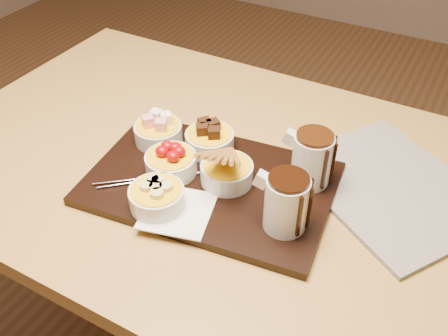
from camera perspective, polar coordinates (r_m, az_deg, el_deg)
The scene contains 12 objects.
dining_table at distance 1.09m, azimuth -1.43°, elevation -3.08°, with size 1.20×0.80×0.75m.
serving_board at distance 0.96m, azimuth -1.57°, elevation -1.78°, with size 0.46×0.30×0.02m, color black.
napkin at distance 0.89m, azimuth -5.32°, elevation -4.89°, with size 0.12×0.12×0.00m, color white.
bowl_marshmallows at distance 1.05m, azimuth -7.50°, elevation 3.97°, with size 0.10×0.10×0.04m, color beige.
bowl_cake at distance 1.02m, azimuth -1.65°, elevation 3.08°, with size 0.10×0.10×0.04m, color beige.
bowl_strawberries at distance 0.97m, azimuth -6.07°, elevation 0.48°, with size 0.10×0.10×0.04m, color beige.
bowl_biscotti at distance 0.94m, azimuth 0.32°, elevation -0.59°, with size 0.10×0.10×0.04m, color beige.
bowl_bananas at distance 0.90m, azimuth -7.67°, elevation -3.40°, with size 0.10×0.10×0.04m, color beige.
pitcher_dark_chocolate at distance 0.84m, azimuth 7.12°, elevation -4.07°, with size 0.07×0.07×0.10m, color silver.
pitcher_milk_chocolate at distance 0.93m, azimuth 10.00°, elevation 0.93°, with size 0.07×0.07×0.10m, color silver.
fondue_skewers at distance 0.96m, azimuth -7.21°, elevation -0.96°, with size 0.26×0.03×0.01m, color silver, non-canonical shape.
newspaper at distance 1.01m, azimuth 18.43°, elevation -2.05°, with size 0.35×0.28×0.01m, color beige.
Camera 1 is at (0.41, -0.69, 1.40)m, focal length 40.00 mm.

